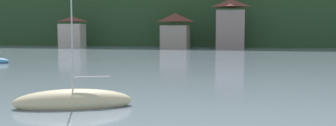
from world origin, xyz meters
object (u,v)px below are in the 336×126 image
object	(u,v)px
sailboat_mid_8	(73,101)
shore_building_west	(72,32)
shore_building_westcentral	(175,31)
shore_building_central	(231,25)

from	to	relation	value
sailboat_mid_8	shore_building_west	bearing A→B (deg)	-85.99
shore_building_westcentral	shore_building_central	distance (m)	11.64
shore_building_west	sailboat_mid_8	size ratio (longest dim) A/B	0.86
shore_building_westcentral	sailboat_mid_8	size ratio (longest dim) A/B	0.92
shore_building_west	sailboat_mid_8	distance (m)	68.67
shore_building_west	shore_building_westcentral	distance (m)	23.14
sailboat_mid_8	shore_building_central	bearing A→B (deg)	-116.22
shore_building_westcentral	shore_building_central	xyz separation A→B (m)	(11.56, -0.30, 1.31)
shore_building_westcentral	shore_building_central	bearing A→B (deg)	-1.48
shore_building_west	shore_building_central	bearing A→B (deg)	1.09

